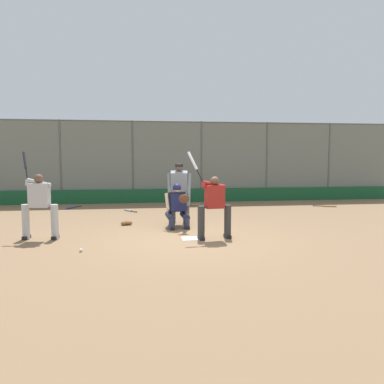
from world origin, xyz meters
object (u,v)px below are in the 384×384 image
(umpire_home, at_px, (179,191))
(fielding_glove_on_dirt, at_px, (126,223))
(batter_at_plate, at_px, (214,205))
(spare_bat_third_base_side, at_px, (194,205))
(catcher_behind_plate, at_px, (178,205))
(batter_on_deck, at_px, (39,204))
(baseball_loose, at_px, (81,250))
(spare_bat_near_backstop, at_px, (129,210))
(spare_bat_first_base_side, at_px, (72,208))
(spare_bat_by_padding, at_px, (328,206))

(umpire_home, distance_m, fielding_glove_on_dirt, 1.81)
(batter_at_plate, xyz_separation_m, spare_bat_third_base_side, (-0.42, -6.21, -0.80))
(batter_at_plate, distance_m, umpire_home, 2.34)
(batter_at_plate, height_order, catcher_behind_plate, batter_at_plate)
(batter_on_deck, bearing_deg, catcher_behind_plate, -156.25)
(baseball_loose, bearing_deg, catcher_behind_plate, -134.33)
(umpire_home, bearing_deg, catcher_behind_plate, 88.15)
(spare_bat_third_base_side, relative_size, baseball_loose, 9.21)
(umpire_home, height_order, spare_bat_third_base_side, umpire_home)
(umpire_home, xyz_separation_m, baseball_loose, (2.40, 3.11, -0.93))
(spare_bat_near_backstop, bearing_deg, baseball_loose, 137.74)
(batter_at_plate, bearing_deg, spare_bat_near_backstop, -74.57)
(spare_bat_third_base_side, distance_m, spare_bat_first_base_side, 4.82)
(catcher_behind_plate, relative_size, spare_bat_by_padding, 1.43)
(catcher_behind_plate, bearing_deg, umpire_home, -107.00)
(batter_on_deck, distance_m, spare_bat_near_backstop, 4.89)
(spare_bat_first_base_side, xyz_separation_m, fielding_glove_on_dirt, (-2.22, 3.87, 0.03))
(batter_on_deck, bearing_deg, spare_bat_near_backstop, -105.67)
(umpire_home, relative_size, spare_bat_by_padding, 2.05)
(batter_on_deck, height_order, spare_bat_first_base_side, batter_on_deck)
(spare_bat_third_base_side, bearing_deg, batter_at_plate, -131.69)
(batter_at_plate, distance_m, spare_bat_by_padding, 7.64)
(umpire_home, relative_size, batter_on_deck, 0.84)
(spare_bat_first_base_side, bearing_deg, spare_bat_near_backstop, 95.94)
(batter_on_deck, relative_size, spare_bat_near_backstop, 3.04)
(baseball_loose, bearing_deg, batter_at_plate, -164.08)
(umpire_home, bearing_deg, batter_on_deck, 32.64)
(catcher_behind_plate, height_order, spare_bat_first_base_side, catcher_behind_plate)
(batter_at_plate, bearing_deg, umpire_home, -83.25)
(umpire_home, relative_size, spare_bat_first_base_side, 2.40)
(catcher_behind_plate, xyz_separation_m, spare_bat_by_padding, (-6.37, -3.61, -0.61))
(spare_bat_near_backstop, bearing_deg, fielding_glove_on_dirt, 146.00)
(spare_bat_third_base_side, bearing_deg, catcher_behind_plate, -141.53)
(spare_bat_first_base_side, height_order, fielding_glove_on_dirt, fielding_glove_on_dirt)
(fielding_glove_on_dirt, height_order, baseball_loose, fielding_glove_on_dirt)
(catcher_behind_plate, distance_m, baseball_loose, 3.32)
(baseball_loose, bearing_deg, fielding_glove_on_dirt, -105.47)
(spare_bat_by_padding, distance_m, baseball_loose, 10.50)
(catcher_behind_plate, xyz_separation_m, baseball_loose, (2.28, 2.33, -0.61))
(batter_on_deck, bearing_deg, baseball_loose, 138.23)
(spare_bat_by_padding, bearing_deg, umpire_home, -138.68)
(spare_bat_by_padding, height_order, spare_bat_first_base_side, same)
(batter_at_plate, bearing_deg, spare_bat_first_base_side, -62.35)
(fielding_glove_on_dirt, relative_size, baseball_loose, 4.57)
(spare_bat_near_backstop, xyz_separation_m, spare_bat_by_padding, (-7.82, -0.15, 0.00))
(batter_on_deck, height_order, spare_bat_near_backstop, batter_on_deck)
(fielding_glove_on_dirt, bearing_deg, umpire_home, -176.75)
(umpire_home, distance_m, spare_bat_third_base_side, 4.19)
(batter_on_deck, bearing_deg, batter_at_plate, -178.75)
(batter_on_deck, relative_size, spare_bat_first_base_side, 2.85)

